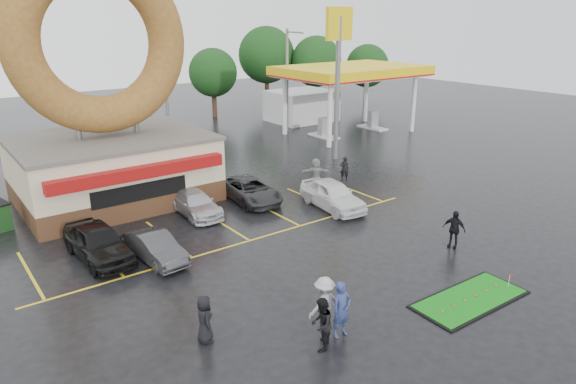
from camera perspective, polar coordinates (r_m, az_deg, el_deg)
ground at (r=21.74m, az=0.61°, el=-8.39°), size 120.00×120.00×0.00m
donut_shop at (r=30.14m, az=-19.39°, el=7.33°), size 10.20×8.70×13.50m
gas_station at (r=48.60m, az=4.54°, el=11.46°), size 12.30×13.65×5.90m
shell_sign at (r=36.95m, az=5.61°, el=14.82°), size 2.20×0.36×10.60m
streetlight_mid at (r=39.86m, az=-13.38°, el=10.95°), size 0.40×2.21×9.00m
streetlight_right at (r=46.73m, az=-0.03°, el=12.56°), size 0.40×2.21×9.00m
tree_far_a at (r=59.18m, az=3.17°, el=14.27°), size 5.60×5.60×8.00m
tree_far_b at (r=61.80m, az=8.79°, el=13.68°), size 4.90×4.90×7.00m
tree_far_c at (r=59.91m, az=-2.41°, el=14.96°), size 6.30×6.30×9.00m
tree_far_d at (r=54.15m, az=-8.34°, el=12.98°), size 4.90×4.90×7.00m
car_black at (r=23.61m, az=-20.35°, el=-5.25°), size 2.16×4.71×1.57m
car_dgrey at (r=22.79m, az=-14.48°, el=-5.98°), size 1.60×3.82×1.23m
car_silver at (r=27.56m, az=-10.26°, el=-1.25°), size 1.90×4.28×1.22m
car_grey at (r=29.11m, az=-4.27°, el=0.21°), size 2.50×4.87×1.31m
car_white at (r=28.03m, az=4.97°, el=-0.30°), size 2.34×4.72×1.55m
person_blue at (r=17.15m, az=5.97°, el=-12.85°), size 0.73×0.50×1.95m
person_blackjkt at (r=16.56m, az=3.73°, el=-14.45°), size 1.08×1.06×1.76m
person_hoodie at (r=17.40m, az=4.05°, el=-12.31°), size 1.27×0.77×1.93m
person_bystander at (r=17.09m, az=-9.27°, el=-13.77°), size 0.66×0.88×1.63m
person_cameraman at (r=24.39m, az=17.96°, el=-3.94°), size 0.73×1.11×1.76m
person_walker_near at (r=31.21m, az=3.11°, el=2.09°), size 1.76×1.46×1.89m
person_walker_far at (r=32.90m, az=6.29°, el=2.60°), size 0.69×0.64×1.58m
putting_green at (r=20.60m, az=19.56°, el=-11.13°), size 4.72×2.16×0.58m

